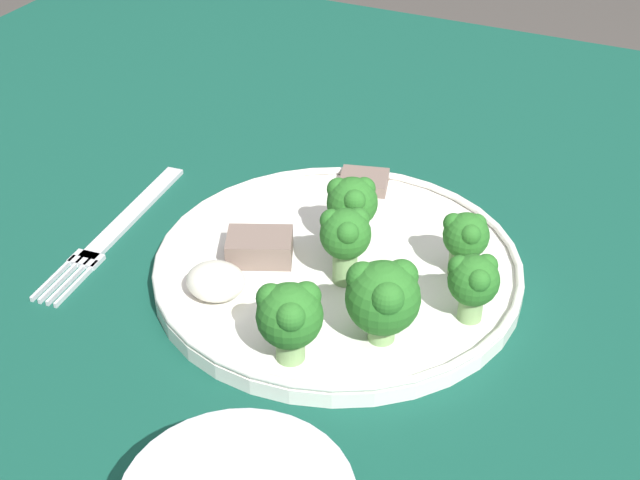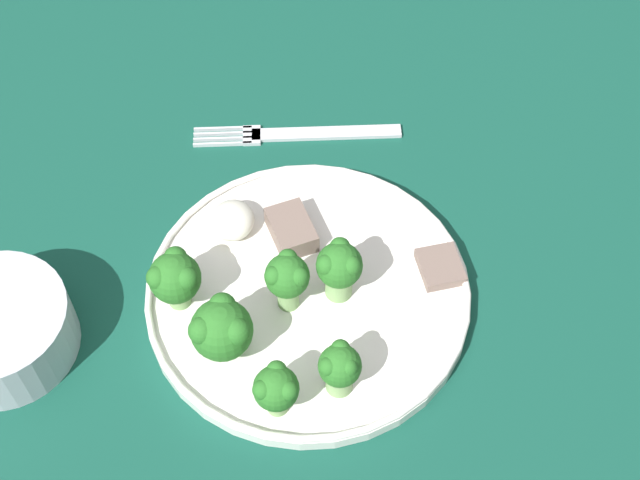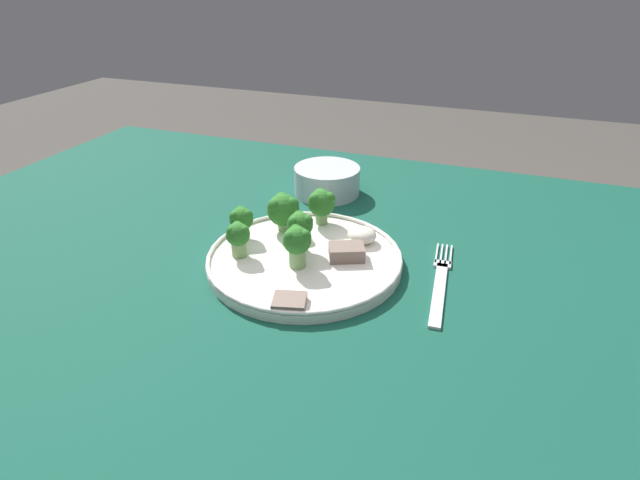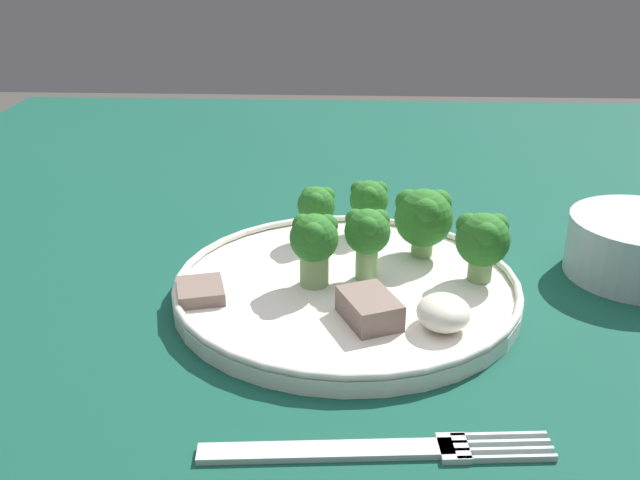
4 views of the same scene
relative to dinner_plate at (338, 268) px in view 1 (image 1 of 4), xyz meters
name	(u,v)px [view 1 (image 1 of 4)]	position (x,y,z in m)	size (l,w,h in m)	color
table	(404,355)	(-0.05, -0.03, -0.10)	(1.31, 1.03, 0.74)	#114738
dinner_plate	(338,268)	(0.00, 0.00, 0.00)	(0.28, 0.28, 0.02)	white
fork	(117,228)	(0.19, 0.02, -0.01)	(0.04, 0.20, 0.00)	silver
broccoli_floret_near_rim_left	(466,239)	(-0.09, -0.03, 0.03)	(0.03, 0.03, 0.05)	#7FA866
broccoli_floret_center_left	(345,236)	(-0.01, 0.02, 0.04)	(0.04, 0.04, 0.06)	#7FA866
broccoli_floret_back_left	(352,206)	(0.00, -0.03, 0.04)	(0.04, 0.04, 0.06)	#7FA866
broccoli_floret_front_left	(290,315)	(-0.01, 0.11, 0.04)	(0.04, 0.04, 0.06)	#7FA866
broccoli_floret_center_back	(383,296)	(-0.06, 0.06, 0.04)	(0.05, 0.05, 0.06)	#7FA866
broccoli_floret_mid_cluster	(474,281)	(-0.11, 0.02, 0.03)	(0.04, 0.04, 0.05)	#7FA866
meat_slice_front_slice	(364,181)	(0.03, -0.11, 0.01)	(0.05, 0.04, 0.01)	#756056
meat_slice_middle_slice	(260,247)	(0.06, 0.02, 0.01)	(0.06, 0.05, 0.02)	#756056
sauce_dollop	(216,281)	(0.06, 0.07, 0.01)	(0.04, 0.04, 0.02)	silver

